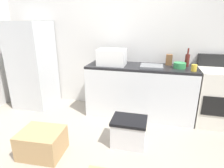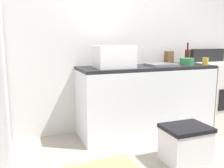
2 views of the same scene
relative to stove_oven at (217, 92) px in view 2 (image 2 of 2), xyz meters
The scene contains 10 objects.
wall_back 1.77m from the stove_oven, 167.22° to the left, with size 5.00×0.10×2.60m, color silver.
kitchen_counter 1.22m from the stove_oven, behind, with size 1.80×0.60×0.90m.
stove_oven is the anchor object (origin of this frame).
microwave 1.80m from the stove_oven, behind, with size 0.46×0.34×0.27m, color white.
sink_basin 1.13m from the stove_oven, behind, with size 0.36×0.32×0.03m, color slate.
wine_bottle 0.74m from the stove_oven, 165.11° to the left, with size 0.07×0.07×0.30m.
coffee_mug 0.66m from the stove_oven, 157.00° to the right, with size 0.08×0.08×0.10m, color gold.
knife_block 0.94m from the stove_oven, 167.11° to the left, with size 0.10×0.10×0.18m, color brown.
mixing_bowl 0.77m from the stove_oven, behind, with size 0.19×0.19×0.09m, color #338C4C.
storage_bin 1.58m from the stove_oven, 144.13° to the right, with size 0.46×0.36×0.38m.
Camera 2 is at (-1.28, -1.64, 1.22)m, focal length 39.47 mm.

